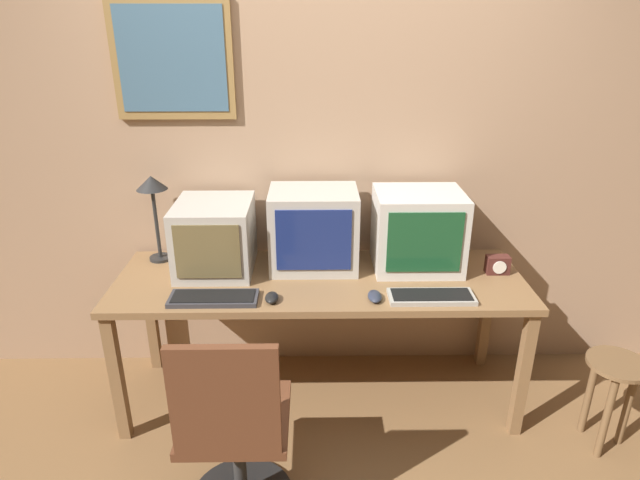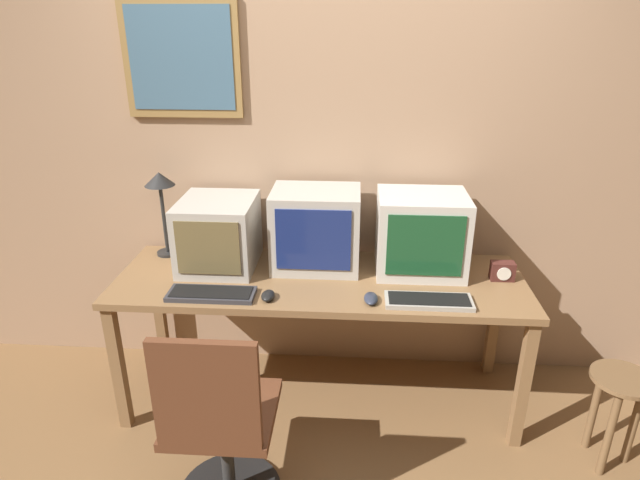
{
  "view_description": "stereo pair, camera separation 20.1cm",
  "coord_description": "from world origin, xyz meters",
  "px_view_note": "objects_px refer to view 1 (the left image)",
  "views": [
    {
      "loc": [
        -0.04,
        -1.59,
        1.98
      ],
      "look_at": [
        0.0,
        0.87,
        0.96
      ],
      "focal_mm": 30.0,
      "sensor_mm": 36.0,
      "label": 1
    },
    {
      "loc": [
        0.17,
        -1.58,
        1.98
      ],
      "look_at": [
        0.0,
        0.87,
        0.96
      ],
      "focal_mm": 30.0,
      "sensor_mm": 36.0,
      "label": 2
    }
  ],
  "objects_px": {
    "monitor_left": "(215,237)",
    "desk_lamp": "(153,193)",
    "monitor_center": "(314,229)",
    "mouse_far_corner": "(375,296)",
    "mouse_near_keyboard": "(272,298)",
    "monitor_right": "(418,230)",
    "keyboard_main": "(214,298)",
    "keyboard_side": "(431,297)",
    "desk_clock": "(498,265)",
    "side_stool": "(612,386)",
    "office_chair": "(235,438)"
  },
  "relations": [
    {
      "from": "desk_lamp",
      "to": "side_stool",
      "type": "bearing_deg",
      "value": -15.3
    },
    {
      "from": "keyboard_main",
      "to": "desk_lamp",
      "type": "distance_m",
      "value": 0.71
    },
    {
      "from": "desk_clock",
      "to": "desk_lamp",
      "type": "xyz_separation_m",
      "value": [
        -1.81,
        0.2,
        0.33
      ]
    },
    {
      "from": "monitor_left",
      "to": "office_chair",
      "type": "bearing_deg",
      "value": -77.94
    },
    {
      "from": "keyboard_main",
      "to": "desk_lamp",
      "type": "relative_size",
      "value": 0.88
    },
    {
      "from": "monitor_center",
      "to": "office_chair",
      "type": "xyz_separation_m",
      "value": [
        -0.32,
        -0.93,
        -0.54
      ]
    },
    {
      "from": "keyboard_main",
      "to": "desk_lamp",
      "type": "xyz_separation_m",
      "value": [
        -0.37,
        0.47,
        0.37
      ]
    },
    {
      "from": "keyboard_side",
      "to": "office_chair",
      "type": "relative_size",
      "value": 0.43
    },
    {
      "from": "keyboard_main",
      "to": "desk_lamp",
      "type": "bearing_deg",
      "value": 128.17
    },
    {
      "from": "monitor_center",
      "to": "desk_clock",
      "type": "relative_size",
      "value": 3.88
    },
    {
      "from": "desk_lamp",
      "to": "keyboard_side",
      "type": "bearing_deg",
      "value": -18.63
    },
    {
      "from": "keyboard_side",
      "to": "monitor_center",
      "type": "bearing_deg",
      "value": 145.47
    },
    {
      "from": "monitor_left",
      "to": "keyboard_main",
      "type": "relative_size",
      "value": 1.04
    },
    {
      "from": "office_chair",
      "to": "keyboard_side",
      "type": "bearing_deg",
      "value": 31.6
    },
    {
      "from": "monitor_left",
      "to": "desk_clock",
      "type": "height_order",
      "value": "monitor_left"
    },
    {
      "from": "monitor_left",
      "to": "desk_lamp",
      "type": "xyz_separation_m",
      "value": [
        -0.33,
        0.12,
        0.2
      ]
    },
    {
      "from": "monitor_left",
      "to": "monitor_center",
      "type": "bearing_deg",
      "value": 3.62
    },
    {
      "from": "monitor_right",
      "to": "keyboard_main",
      "type": "bearing_deg",
      "value": -160.29
    },
    {
      "from": "monitor_right",
      "to": "desk_clock",
      "type": "relative_size",
      "value": 3.84
    },
    {
      "from": "mouse_far_corner",
      "to": "desk_lamp",
      "type": "relative_size",
      "value": 0.25
    },
    {
      "from": "monitor_right",
      "to": "mouse_far_corner",
      "type": "height_order",
      "value": "monitor_right"
    },
    {
      "from": "keyboard_main",
      "to": "monitor_right",
      "type": "bearing_deg",
      "value": 19.71
    },
    {
      "from": "mouse_near_keyboard",
      "to": "monitor_right",
      "type": "bearing_deg",
      "value": 26.73
    },
    {
      "from": "keyboard_main",
      "to": "keyboard_side",
      "type": "bearing_deg",
      "value": 0.01
    },
    {
      "from": "monitor_right",
      "to": "keyboard_side",
      "type": "height_order",
      "value": "monitor_right"
    },
    {
      "from": "monitor_left",
      "to": "desk_lamp",
      "type": "bearing_deg",
      "value": 159.77
    },
    {
      "from": "monitor_center",
      "to": "mouse_far_corner",
      "type": "height_order",
      "value": "monitor_center"
    },
    {
      "from": "keyboard_side",
      "to": "mouse_near_keyboard",
      "type": "height_order",
      "value": "mouse_near_keyboard"
    },
    {
      "from": "office_chair",
      "to": "monitor_left",
      "type": "bearing_deg",
      "value": 102.06
    },
    {
      "from": "mouse_far_corner",
      "to": "office_chair",
      "type": "xyz_separation_m",
      "value": [
        -0.61,
        -0.54,
        -0.35
      ]
    },
    {
      "from": "monitor_right",
      "to": "mouse_near_keyboard",
      "type": "height_order",
      "value": "monitor_right"
    },
    {
      "from": "keyboard_side",
      "to": "mouse_near_keyboard",
      "type": "distance_m",
      "value": 0.76
    },
    {
      "from": "office_chair",
      "to": "mouse_far_corner",
      "type": "bearing_deg",
      "value": 41.41
    },
    {
      "from": "monitor_left",
      "to": "monitor_right",
      "type": "bearing_deg",
      "value": 0.79
    },
    {
      "from": "monitor_left",
      "to": "side_stool",
      "type": "relative_size",
      "value": 0.9
    },
    {
      "from": "keyboard_main",
      "to": "office_chair",
      "type": "height_order",
      "value": "office_chair"
    },
    {
      "from": "monitor_center",
      "to": "side_stool",
      "type": "height_order",
      "value": "monitor_center"
    },
    {
      "from": "mouse_near_keyboard",
      "to": "side_stool",
      "type": "xyz_separation_m",
      "value": [
        1.63,
        -0.14,
        -0.42
      ]
    },
    {
      "from": "desk_clock",
      "to": "side_stool",
      "type": "relative_size",
      "value": 0.24
    },
    {
      "from": "desk_lamp",
      "to": "mouse_far_corner",
      "type": "bearing_deg",
      "value": -22.77
    },
    {
      "from": "monitor_left",
      "to": "keyboard_side",
      "type": "relative_size",
      "value": 1.07
    },
    {
      "from": "keyboard_main",
      "to": "side_stool",
      "type": "distance_m",
      "value": 1.96
    },
    {
      "from": "monitor_left",
      "to": "monitor_center",
      "type": "xyz_separation_m",
      "value": [
        0.51,
        0.03,
        0.03
      ]
    },
    {
      "from": "keyboard_side",
      "to": "mouse_near_keyboard",
      "type": "bearing_deg",
      "value": -179.26
    },
    {
      "from": "monitor_center",
      "to": "monitor_right",
      "type": "xyz_separation_m",
      "value": [
        0.55,
        -0.02,
        -0.0
      ]
    },
    {
      "from": "monitor_left",
      "to": "mouse_far_corner",
      "type": "height_order",
      "value": "monitor_left"
    },
    {
      "from": "monitor_left",
      "to": "side_stool",
      "type": "xyz_separation_m",
      "value": [
        1.95,
        -0.5,
        -0.58
      ]
    },
    {
      "from": "keyboard_main",
      "to": "mouse_near_keyboard",
      "type": "height_order",
      "value": "mouse_near_keyboard"
    },
    {
      "from": "monitor_left",
      "to": "monitor_right",
      "type": "relative_size",
      "value": 0.96
    },
    {
      "from": "keyboard_side",
      "to": "monitor_right",
      "type": "bearing_deg",
      "value": 91.75
    }
  ]
}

